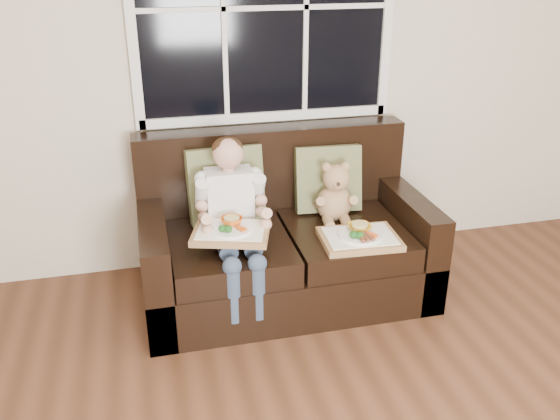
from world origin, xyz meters
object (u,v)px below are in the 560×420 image
object	(u,v)px
tray_left	(231,231)
tray_right	(360,237)
child	(232,207)
teddy_bear	(335,196)
loveseat	(283,244)

from	to	relation	value
tray_left	tray_right	distance (m)	0.73
child	teddy_bear	distance (m)	0.66
teddy_bear	loveseat	bearing A→B (deg)	-173.35
teddy_bear	tray_right	bearing A→B (deg)	-74.60
tray_left	loveseat	bearing A→B (deg)	54.15
child	teddy_bear	bearing A→B (deg)	9.79
child	tray_left	distance (m)	0.17
tray_right	teddy_bear	bearing A→B (deg)	100.60
loveseat	teddy_bear	bearing A→B (deg)	-1.53
tray_right	tray_left	bearing A→B (deg)	178.42
tray_left	tray_right	size ratio (longest dim) A/B	1.06
child	teddy_bear	size ratio (longest dim) A/B	2.29
tray_left	tray_right	bearing A→B (deg)	12.08
loveseat	child	size ratio (longest dim) A/B	1.93
tray_left	teddy_bear	bearing A→B (deg)	38.20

